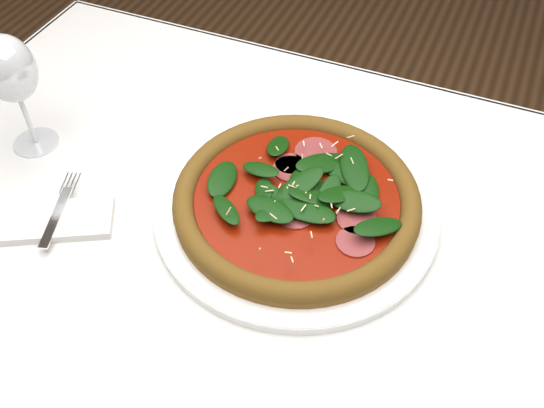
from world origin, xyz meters
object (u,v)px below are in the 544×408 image
at_px(pizza, 297,196).
at_px(wine_glass, 9,72).
at_px(plate, 296,207).
at_px(napkin, 58,221).

xyz_separation_m(pizza, wine_glass, (-0.42, -0.03, 0.10)).
bearing_deg(pizza, plate, 53.13).
bearing_deg(napkin, wine_glass, 136.95).
bearing_deg(plate, wine_glass, -176.57).
height_order(plate, wine_glass, wine_glass).
distance_m(wine_glass, napkin, 0.22).
distance_m(plate, napkin, 0.33).
bearing_deg(wine_glass, plate, 3.43).
xyz_separation_m(plate, wine_glass, (-0.42, -0.03, 0.12)).
xyz_separation_m(plate, pizza, (-0.00, -0.00, 0.02)).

